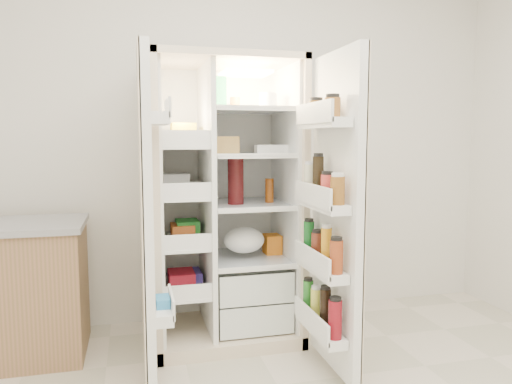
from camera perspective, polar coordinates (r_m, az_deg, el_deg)
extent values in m
cube|color=silver|center=(3.52, -2.68, 7.07)|extent=(4.00, 0.02, 2.70)
cube|color=beige|center=(3.44, -4.83, -0.42)|extent=(0.92, 0.04, 1.80)
cube|color=beige|center=(3.07, -11.91, -1.35)|extent=(0.04, 0.70, 1.80)
cube|color=beige|center=(3.23, 3.87, -0.86)|extent=(0.04, 0.70, 1.80)
cube|color=beige|center=(3.13, -3.94, 15.06)|extent=(0.92, 0.70, 0.04)
cube|color=beige|center=(3.34, -3.71, -15.89)|extent=(0.92, 0.70, 0.08)
cube|color=white|center=(3.41, -4.75, -0.15)|extent=(0.84, 0.02, 1.68)
cube|color=white|center=(3.07, -11.36, -0.96)|extent=(0.02, 0.62, 1.68)
cube|color=white|center=(3.22, 3.37, -0.52)|extent=(0.02, 0.62, 1.68)
cube|color=white|center=(3.10, -5.82, -0.80)|extent=(0.03, 0.62, 1.68)
cube|color=white|center=(3.30, -0.94, -13.46)|extent=(0.47, 0.52, 0.19)
cube|color=white|center=(3.24, -0.95, -10.13)|extent=(0.47, 0.52, 0.19)
cube|color=#FFD18C|center=(3.21, -1.29, 13.80)|extent=(0.30, 0.30, 0.02)
cube|color=white|center=(3.20, -8.50, -11.05)|extent=(0.28, 0.58, 0.02)
cube|color=white|center=(3.13, -8.59, -5.80)|extent=(0.28, 0.58, 0.02)
cube|color=white|center=(3.08, -8.68, -0.33)|extent=(0.28, 0.58, 0.02)
cube|color=white|center=(3.06, -8.77, 5.26)|extent=(0.28, 0.58, 0.02)
cube|color=white|center=(3.22, -1.04, -7.73)|extent=(0.49, 0.58, 0.01)
cube|color=white|center=(3.16, -1.05, -1.38)|extent=(0.49, 0.58, 0.01)
cube|color=white|center=(3.13, -1.06, 4.44)|extent=(0.49, 0.58, 0.02)
cube|color=white|center=(3.13, -1.07, 9.56)|extent=(0.49, 0.58, 0.02)
cube|color=red|center=(3.19, -8.52, -10.02)|extent=(0.16, 0.20, 0.10)
cube|color=#268D30|center=(3.11, -8.61, -4.54)|extent=(0.14, 0.18, 0.12)
cube|color=white|center=(3.07, -8.69, 0.50)|extent=(0.20, 0.22, 0.07)
cube|color=yellow|center=(3.06, -8.79, 6.76)|extent=(0.15, 0.16, 0.14)
cube|color=#3C2F8D|center=(3.19, -8.51, -10.11)|extent=(0.18, 0.20, 0.09)
cube|color=#BF5821|center=(3.12, -8.60, -4.72)|extent=(0.14, 0.18, 0.10)
cube|color=white|center=(3.07, -8.70, 0.97)|extent=(0.16, 0.16, 0.12)
sphere|color=orange|center=(3.23, -2.83, -15.10)|extent=(0.07, 0.07, 0.07)
sphere|color=orange|center=(3.28, -1.39, -14.72)|extent=(0.07, 0.07, 0.07)
sphere|color=orange|center=(3.27, 0.55, -14.81)|extent=(0.07, 0.07, 0.07)
sphere|color=orange|center=(3.36, -2.47, -14.19)|extent=(0.07, 0.07, 0.07)
sphere|color=orange|center=(3.37, -0.68, -14.16)|extent=(0.07, 0.07, 0.07)
sphere|color=orange|center=(3.35, 1.20, -14.24)|extent=(0.07, 0.07, 0.07)
ellipsoid|color=#346923|center=(3.26, -1.03, -9.78)|extent=(0.26, 0.24, 0.11)
cylinder|color=#400D0F|center=(3.07, -2.41, 1.51)|extent=(0.10, 0.10, 0.32)
cylinder|color=#823A0E|center=(3.15, 1.59, 0.19)|extent=(0.05, 0.05, 0.16)
cube|color=#279255|center=(3.10, -4.22, 11.56)|extent=(0.07, 0.07, 0.20)
cylinder|color=white|center=(3.11, 1.42, 10.65)|extent=(0.11, 0.11, 0.10)
cylinder|color=#BA6E2A|center=(3.23, -2.49, 10.34)|extent=(0.07, 0.07, 0.08)
cube|color=white|center=(3.11, 1.93, 5.07)|extent=(0.22, 0.09, 0.06)
cube|color=#B08746|center=(3.01, -3.79, 5.52)|extent=(0.18, 0.10, 0.11)
ellipsoid|color=white|center=(3.17, -1.41, -6.30)|extent=(0.26, 0.24, 0.17)
cube|color=orange|center=(3.30, 1.91, -6.13)|extent=(0.11, 0.13, 0.13)
cube|color=white|center=(2.53, -12.71, -2.99)|extent=(0.05, 0.40, 1.72)
cube|color=beige|center=(2.53, -13.27, -3.01)|extent=(0.01, 0.40, 1.72)
cube|color=white|center=(2.65, -10.89, -13.66)|extent=(0.09, 0.32, 0.06)
cube|color=white|center=(2.50, -11.36, 8.44)|extent=(0.09, 0.32, 0.06)
cube|color=#338CCC|center=(2.64, -10.90, -13.05)|extent=(0.07, 0.12, 0.10)
cube|color=white|center=(2.66, 9.44, -2.46)|extent=(0.05, 0.58, 1.72)
cube|color=beige|center=(2.67, 9.93, -2.43)|extent=(0.01, 0.58, 1.72)
cube|color=white|center=(2.80, 7.54, -15.61)|extent=(0.11, 0.50, 0.05)
cube|color=white|center=(2.69, 7.64, -8.87)|extent=(0.11, 0.50, 0.05)
cube|color=white|center=(2.62, 7.75, -1.46)|extent=(0.11, 0.50, 0.05)
cube|color=white|center=(2.60, 7.90, 7.98)|extent=(0.11, 0.50, 0.05)
cylinder|color=maroon|center=(2.58, 9.29, -14.57)|extent=(0.07, 0.07, 0.20)
cylinder|color=black|center=(2.69, 8.15, -13.46)|extent=(0.06, 0.06, 0.22)
cylinder|color=#CFCF45|center=(2.81, 7.10, -13.00)|extent=(0.06, 0.06, 0.18)
cylinder|color=#2A7D29|center=(2.92, 6.15, -12.11)|extent=(0.06, 0.06, 0.19)
cylinder|color=#933918|center=(2.48, 9.43, -7.55)|extent=(0.07, 0.07, 0.17)
cylinder|color=orange|center=(2.60, 8.27, -6.48)|extent=(0.06, 0.06, 0.21)
cylinder|color=maroon|center=(2.72, 7.20, -6.42)|extent=(0.07, 0.07, 0.16)
cylinder|color=#166423|center=(2.83, 6.23, -5.48)|extent=(0.06, 0.06, 0.20)
cylinder|color=brown|center=(2.43, 9.57, 0.16)|extent=(0.07, 0.07, 0.14)
cylinder|color=#C93A33|center=(2.55, 8.38, 0.46)|extent=(0.07, 0.07, 0.14)
cylinder|color=black|center=(2.66, 7.31, 1.70)|extent=(0.06, 0.06, 0.23)
cylinder|color=beige|center=(2.78, 6.32, 1.39)|extent=(0.06, 0.06, 0.18)
cylinder|color=brown|center=(2.49, 8.98, 9.76)|extent=(0.08, 0.08, 0.10)
cylinder|color=#975E1B|center=(2.70, 7.10, 9.52)|extent=(0.08, 0.08, 0.10)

